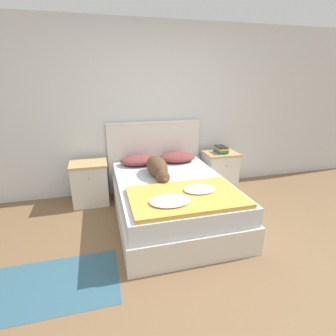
% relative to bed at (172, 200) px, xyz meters
% --- Properties ---
extents(ground_plane, '(16.00, 16.00, 0.00)m').
position_rel_bed_xyz_m(ground_plane, '(-0.08, -1.04, -0.26)').
color(ground_plane, brown).
extents(wall_back, '(9.00, 0.06, 2.55)m').
position_rel_bed_xyz_m(wall_back, '(-0.08, 1.09, 1.01)').
color(wall_back, silver).
rests_on(wall_back, ground_plane).
extents(bed, '(1.40, 1.98, 0.53)m').
position_rel_bed_xyz_m(bed, '(0.00, 0.00, 0.00)').
color(bed, silver).
rests_on(bed, ground_plane).
extents(headboard, '(1.48, 0.06, 1.12)m').
position_rel_bed_xyz_m(headboard, '(0.00, 1.01, 0.32)').
color(headboard, silver).
rests_on(headboard, ground_plane).
extents(nightstand_left, '(0.52, 0.45, 0.62)m').
position_rel_bed_xyz_m(nightstand_left, '(-1.03, 0.75, 0.05)').
color(nightstand_left, silver).
rests_on(nightstand_left, ground_plane).
extents(nightstand_right, '(0.52, 0.45, 0.62)m').
position_rel_bed_xyz_m(nightstand_right, '(1.03, 0.75, 0.05)').
color(nightstand_right, silver).
rests_on(nightstand_right, ground_plane).
extents(pillow_left, '(0.56, 0.39, 0.14)m').
position_rel_bed_xyz_m(pillow_left, '(-0.30, 0.75, 0.34)').
color(pillow_left, brown).
rests_on(pillow_left, bed).
extents(pillow_right, '(0.56, 0.39, 0.14)m').
position_rel_bed_xyz_m(pillow_right, '(0.30, 0.75, 0.34)').
color(pillow_right, brown).
rests_on(pillow_right, bed).
extents(quilt, '(1.21, 0.79, 0.08)m').
position_rel_bed_xyz_m(quilt, '(-0.01, -0.55, 0.30)').
color(quilt, gold).
rests_on(quilt, bed).
extents(dog, '(0.26, 0.82, 0.24)m').
position_rel_bed_xyz_m(dog, '(-0.14, 0.22, 0.38)').
color(dog, brown).
rests_on(dog, bed).
extents(book_stack, '(0.17, 0.25, 0.11)m').
position_rel_bed_xyz_m(book_stack, '(1.02, 0.73, 0.42)').
color(book_stack, '#285689').
rests_on(book_stack, nightstand_right).
extents(rug, '(1.12, 0.74, 0.00)m').
position_rel_bed_xyz_m(rug, '(-1.34, -0.88, -0.26)').
color(rug, '#335B70').
rests_on(rug, ground_plane).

